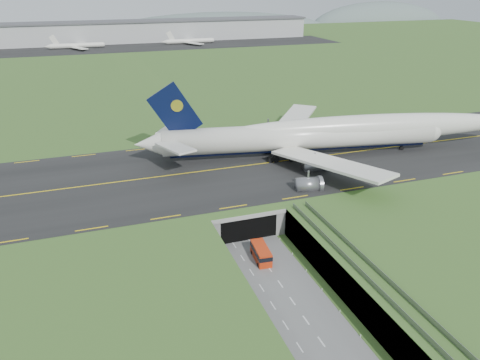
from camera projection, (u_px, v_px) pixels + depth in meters
name	position (u px, v px, depth m)	size (l,w,h in m)	color
ground	(263.00, 261.00, 88.71)	(900.00, 900.00, 0.00)	#3B6227
airfield_deck	(264.00, 247.00, 87.53)	(800.00, 800.00, 6.00)	gray
trench_road	(279.00, 283.00, 82.16)	(12.00, 75.00, 0.20)	slate
taxiway	(214.00, 170.00, 114.97)	(800.00, 44.00, 0.18)	black
tunnel_portal	(235.00, 208.00, 101.91)	(17.00, 22.30, 6.00)	gray
guideway	(374.00, 283.00, 73.32)	(3.00, 53.00, 7.05)	#A8A8A3
jumbo_jet	(329.00, 134.00, 123.00)	(102.89, 63.97, 21.49)	silver
shuttle_tram	(261.00, 253.00, 88.44)	(3.13, 6.95, 2.77)	red
cargo_terminal	(113.00, 32.00, 343.16)	(320.00, 67.00, 15.60)	#B2B2B2
distant_hills	(167.00, 36.00, 483.06)	(700.00, 91.00, 60.00)	slate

